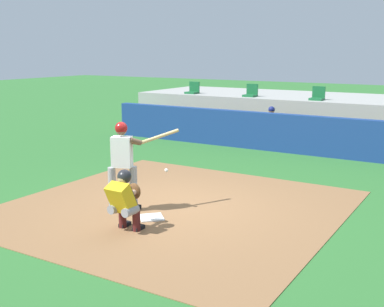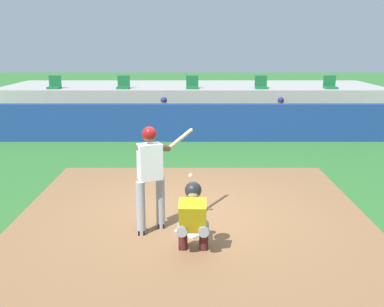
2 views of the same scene
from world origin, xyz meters
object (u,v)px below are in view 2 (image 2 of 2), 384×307
object	(u,v)px
dugout_player_0	(163,116)
stadium_seat_4	(329,85)
dugout_player_1	(280,116)
stadium_seat_2	(192,85)
catcher_crouched	(192,215)
batter_at_plate	(151,172)
stadium_seat_1	(123,85)
home_plate	(192,231)
stadium_seat_3	(261,85)
stadium_seat_0	(54,85)

from	to	relation	value
dugout_player_0	stadium_seat_4	xyz separation A→B (m)	(6.16, 2.03, 0.86)
dugout_player_0	dugout_player_1	distance (m)	3.96
stadium_seat_2	catcher_crouched	bearing A→B (deg)	-90.00
dugout_player_0	stadium_seat_2	world-z (taller)	stadium_seat_2
batter_at_plate	catcher_crouched	bearing A→B (deg)	-50.54
batter_at_plate	stadium_seat_4	bearing A→B (deg)	59.83
stadium_seat_2	dugout_player_0	bearing A→B (deg)	-115.32
dugout_player_0	stadium_seat_1	bearing A→B (deg)	128.82
catcher_crouched	home_plate	bearing A→B (deg)	89.96
catcher_crouched	dugout_player_0	xyz separation A→B (m)	(-0.96, 8.91, 0.07)
dugout_player_1	stadium_seat_1	bearing A→B (deg)	160.02
home_plate	dugout_player_1	size ratio (longest dim) A/B	0.34
home_plate	stadium_seat_2	size ratio (longest dim) A/B	0.92
catcher_crouched	dugout_player_1	xyz separation A→B (m)	(3.00, 8.91, 0.07)
stadium_seat_1	stadium_seat_2	distance (m)	2.60
batter_at_plate	stadium_seat_3	distance (m)	10.65
stadium_seat_1	stadium_seat_2	xyz separation A→B (m)	(2.60, 0.00, 0.00)
batter_at_plate	stadium_seat_4	size ratio (longest dim) A/B	3.76
stadium_seat_0	batter_at_plate	bearing A→B (deg)	-65.93
batter_at_plate	stadium_seat_0	distance (m)	11.09
stadium_seat_4	batter_at_plate	bearing A→B (deg)	-120.17
batter_at_plate	dugout_player_1	bearing A→B (deg)	65.54
dugout_player_1	stadium_seat_3	distance (m)	2.24
dugout_player_0	stadium_seat_2	size ratio (longest dim) A/B	2.71
batter_at_plate	stadium_seat_2	size ratio (longest dim) A/B	3.76
home_plate	stadium_seat_1	distance (m)	10.61
catcher_crouched	stadium_seat_0	size ratio (longest dim) A/B	3.58
catcher_crouched	stadium_seat_3	distance (m)	11.29
catcher_crouched	stadium_seat_2	distance (m)	10.98
stadium_seat_1	dugout_player_0	bearing A→B (deg)	-51.18
stadium_seat_2	stadium_seat_3	bearing A→B (deg)	0.00
home_plate	catcher_crouched	xyz separation A→B (m)	(-0.00, -0.77, 0.59)
home_plate	catcher_crouched	size ratio (longest dim) A/B	0.26
home_plate	dugout_player_1	xyz separation A→B (m)	(3.00, 8.14, 0.65)
dugout_player_0	stadium_seat_3	size ratio (longest dim) A/B	2.71
home_plate	stadium_seat_4	bearing A→B (deg)	62.94
catcher_crouched	dugout_player_0	distance (m)	8.96
catcher_crouched	stadium_seat_1	size ratio (longest dim) A/B	3.58
dugout_player_0	stadium_seat_0	distance (m)	4.78
batter_at_plate	stadium_seat_0	world-z (taller)	stadium_seat_0
stadium_seat_1	stadium_seat_4	distance (m)	7.80
stadium_seat_0	stadium_seat_2	world-z (taller)	same
dugout_player_0	stadium_seat_0	world-z (taller)	stadium_seat_0
home_plate	batter_at_plate	bearing A→B (deg)	174.95
stadium_seat_4	stadium_seat_0	bearing A→B (deg)	180.00
dugout_player_0	stadium_seat_2	distance (m)	2.41
dugout_player_1	stadium_seat_4	distance (m)	3.12
batter_at_plate	catcher_crouched	distance (m)	1.15
dugout_player_1	stadium_seat_2	distance (m)	3.72
dugout_player_0	stadium_seat_3	distance (m)	4.19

